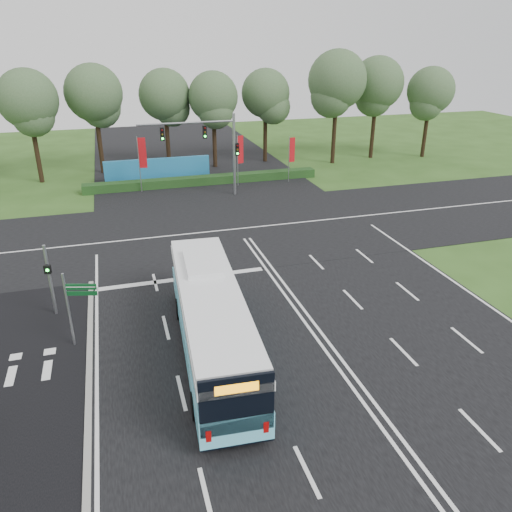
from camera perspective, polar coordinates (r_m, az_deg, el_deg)
The scene contains 15 objects.
ground at distance 25.94m, azimuth 4.42°, elevation -6.04°, with size 120.00×120.00×0.00m, color #2E501A.
road_main at distance 25.93m, azimuth 4.42°, elevation -6.00°, with size 20.00×120.00×0.04m, color black.
road_cross at distance 36.32m, azimuth -2.20°, elevation 3.08°, with size 120.00×14.00×0.05m, color black.
bike_path at distance 22.50m, azimuth -24.77°, elevation -13.61°, with size 5.00×18.00×0.06m, color black.
kerb_strip at distance 22.15m, azimuth -18.53°, elevation -13.02°, with size 0.25×18.00×0.12m, color gray.
city_bus at distance 21.62m, azimuth -5.12°, elevation -7.31°, with size 3.30×12.22×3.47m.
pedestrian_signal at distance 26.37m, azimuth -22.52°, elevation -2.34°, with size 0.35×0.43×3.79m.
street_sign at distance 23.25m, azimuth -20.03°, elevation -4.82°, with size 1.37×0.45×3.63m.
banner_flag_left at distance 45.67m, azimuth -12.95°, elevation 11.03°, with size 0.73×0.13×4.95m.
banner_flag_mid at distance 46.67m, azimuth -1.88°, elevation 11.70°, with size 0.65×0.31×4.72m.
banner_flag_right at distance 48.12m, azimuth 4.05°, elevation 11.72°, with size 0.63×0.17×4.30m.
traffic_light_gantry at distance 43.09m, azimuth -4.89°, elevation 12.77°, with size 8.41×0.28×7.00m.
hedge at distance 47.85m, azimuth -5.96°, elevation 8.60°, with size 22.00×1.20×0.80m, color #163714.
blue_hoarding at distance 49.56m, azimuth -11.15°, elevation 9.65°, with size 10.00×0.30×2.20m, color teal.
eucalyptus_row at distance 52.98m, azimuth -5.83°, elevation 18.46°, with size 54.03×9.42×12.38m.
Camera 1 is at (-8.22, -20.95, 12.91)m, focal length 35.00 mm.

